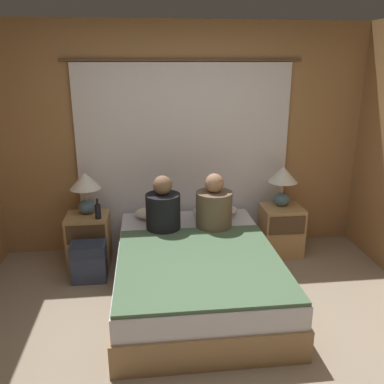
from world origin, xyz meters
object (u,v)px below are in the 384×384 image
lamp_right (283,180)px  beer_bottle_on_left_stand (98,211)px  nightstand_right (281,230)px  nightstand_left (89,239)px  person_left_in_bed (163,209)px  pillow_right (215,210)px  person_right_in_bed (214,207)px  backpack_on_floor (89,260)px  lamp_left (85,187)px  pillow_left (158,213)px  bed (196,272)px

lamp_right → beer_bottle_on_left_stand: lamp_right is taller
nightstand_right → nightstand_left: bearing=180.0°
lamp_right → person_left_in_bed: person_left_in_bed is taller
lamp_right → pillow_right: lamp_right is taller
person_right_in_bed → backpack_on_floor: (-1.26, -0.09, -0.47)m
lamp_left → pillow_left: lamp_left is taller
bed → beer_bottle_on_left_stand: bearing=146.0°
nightstand_left → backpack_on_floor: bearing=-83.9°
nightstand_right → person_right_in_bed: 0.95m
beer_bottle_on_left_stand → lamp_right: bearing=4.9°
bed → nightstand_left: (-1.05, 0.74, 0.05)m
person_right_in_bed → lamp_left: bearing=165.8°
nightstand_right → backpack_on_floor: nightstand_right is taller
bed → pillow_left: bearing=111.0°
beer_bottle_on_left_stand → nightstand_right: bearing=3.3°
person_left_in_bed → nightstand_right: bearing=11.6°
bed → person_right_in_bed: person_right_in_bed is taller
bed → lamp_right: lamp_right is taller
bed → pillow_left: size_ratio=4.11×
lamp_right → beer_bottle_on_left_stand: size_ratio=2.09×
beer_bottle_on_left_stand → person_right_in_bed: bearing=-7.8°
bed → beer_bottle_on_left_stand: beer_bottle_on_left_stand is taller
person_left_in_bed → person_right_in_bed: bearing=0.0°
bed → backpack_on_floor: size_ratio=5.15×
person_right_in_bed → backpack_on_floor: size_ratio=1.46×
lamp_left → person_left_in_bed: (0.78, -0.33, -0.16)m
lamp_right → backpack_on_floor: lamp_right is taller
lamp_right → pillow_right: 0.81m
person_left_in_bed → backpack_on_floor: bearing=-173.4°
nightstand_right → pillow_right: (-0.74, 0.08, 0.24)m
nightstand_right → lamp_right: bearing=90.0°
person_right_in_bed → beer_bottle_on_left_stand: size_ratio=2.71×
pillow_left → nightstand_right: bearing=-3.5°
person_right_in_bed → backpack_on_floor: bearing=-176.1°
lamp_right → person_right_in_bed: size_ratio=0.77×
pillow_left → beer_bottle_on_left_stand: 0.65m
nightstand_right → person_left_in_bed: bearing=-168.4°
person_left_in_bed → person_right_in_bed: size_ratio=0.99×
person_left_in_bed → beer_bottle_on_left_stand: (-0.66, 0.16, -0.05)m
pillow_right → person_right_in_bed: person_right_in_bed is taller
lamp_right → person_right_in_bed: person_right_in_bed is taller
nightstand_left → pillow_left: bearing=6.5°
lamp_right → pillow_right: size_ratio=0.90×
pillow_right → person_left_in_bed: 0.71m
lamp_left → nightstand_left: bearing=-90.0°
bed → nightstand_right: bearing=35.0°
pillow_left → beer_bottle_on_left_stand: (-0.61, -0.20, 0.12)m
person_left_in_bed → lamp_left: bearing=157.3°
pillow_right → beer_bottle_on_left_stand: beer_bottle_on_left_stand is taller
backpack_on_floor → person_right_in_bed: bearing=3.9°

